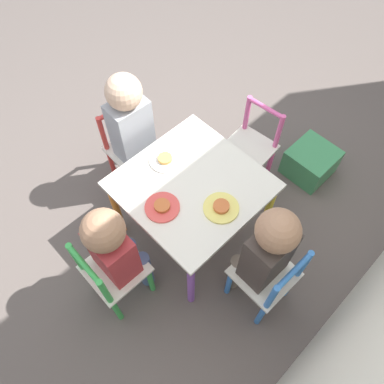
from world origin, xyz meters
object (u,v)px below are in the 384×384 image
Objects in this scene: chair_blue at (267,278)px; plate_right at (162,207)px; plate_back at (221,207)px; child_back at (265,251)px; plate_front at (165,160)px; chair_green at (112,273)px; chair_pink at (250,148)px; kids_table at (192,191)px; storage_bin at (311,162)px; child_front at (132,127)px; child_right at (115,248)px; chair_red at (132,150)px.

chair_blue is 0.59m from plate_right.
child_back is at bearing 87.30° from plate_back.
chair_green is at bearing 19.21° from plate_front.
chair_pink is 0.74m from plate_right.
chair_green and chair_pink have the same top height.
kids_table is 2.36× the size of storage_bin.
child_front is at bearing -90.25° from child_back.
plate_back is at bearing 135.00° from plate_right.
child_back reaches higher than chair_green.
plate_right is 1.10m from storage_bin.
chair_blue is 0.74m from plate_front.
child_front reaches higher than child_right.
chair_green is at bearing -137.71° from child_front.
child_front is at bearing -45.54° from child_right.
child_back is at bearing 88.87° from plate_front.
plate_front is at bearing -89.58° from chair_blue.
chair_blue is 0.68× the size of child_back.
chair_blue is 3.48× the size of plate_front.
kids_table is at bearing 90.00° from plate_front.
plate_right is 0.98× the size of plate_back.
child_right reaches higher than plate_back.
child_right is at bearing -48.22° from chair_blue.
chair_pink is 0.65× the size of child_front.
plate_back is (0.02, 0.64, -0.00)m from child_front.
kids_table is 0.76× the size of child_front.
kids_table is at bearing 180.00° from plate_right.
child_back is 2.95× the size of storage_bin.
chair_red is at bearing -138.62° from chair_pink.
child_right reaches higher than kids_table.
child_front is at bearing -49.03° from chair_green.
chair_red is 0.99m from child_back.
chair_red is at bearing -92.10° from kids_table.
plate_back is at bearing -109.81° from chair_green.
kids_table is 1.17× the size of chair_red.
chair_green is 1.00× the size of chair_pink.
storage_bin is at bearing -37.61° from child_front.
chair_blue is 3.30× the size of plate_back.
kids_table is 0.46m from child_front.
chair_red is 0.68m from chair_pink.
chair_red reaches higher than plate_right.
storage_bin is at bearing 165.65° from kids_table.
plate_right is at bearing -90.44° from chair_green.
chair_blue reaches higher than storage_bin.
plate_right and plate_back have the same top height.
plate_front is (-0.00, -0.37, -0.00)m from plate_back.
chair_red is 0.72m from child_right.
child_back is 0.27m from plate_back.
plate_back is 0.61× the size of storage_bin.
child_right is at bearing -9.61° from storage_bin.
chair_blue is at bearing 108.48° from plate_right.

